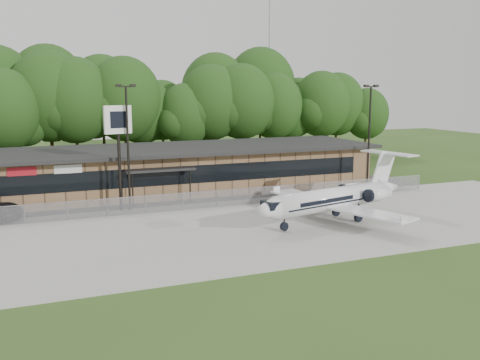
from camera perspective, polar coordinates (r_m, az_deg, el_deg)
name	(u,v)px	position (r m, az deg, el deg)	size (l,w,h in m)	color
ground	(272,265)	(30.79, 3.40, -9.07)	(160.00, 160.00, 0.00)	#334D1B
apron	(223,230)	(37.85, -1.78, -5.37)	(64.00, 18.00, 0.08)	#9E9B93
parking_lot	(180,199)	(48.52, -6.45, -2.04)	(50.00, 9.00, 0.06)	#383835
terminal	(167,169)	(52.37, -7.80, 1.19)	(41.00, 11.65, 4.30)	#886444
fence	(194,201)	(44.13, -4.91, -2.22)	(46.00, 0.04, 1.52)	gray
treeline	(131,107)	(69.49, -11.58, 7.61)	(72.00, 12.00, 15.00)	#183210
radio_mast	(269,70)	(81.97, 3.12, 11.60)	(0.20, 0.20, 25.00)	gray
light_pole_mid	(128,138)	(43.65, -11.90, 4.38)	(1.55, 0.30, 10.23)	black
light_pole_right	(369,130)	(52.72, 13.63, 5.22)	(1.55, 0.30, 10.23)	black
business_jet	(335,199)	(40.33, 10.10, -2.02)	(14.76, 13.27, 5.00)	silver
pole_sign	(118,131)	(43.78, -12.87, 5.13)	(2.25, 0.69, 8.58)	black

